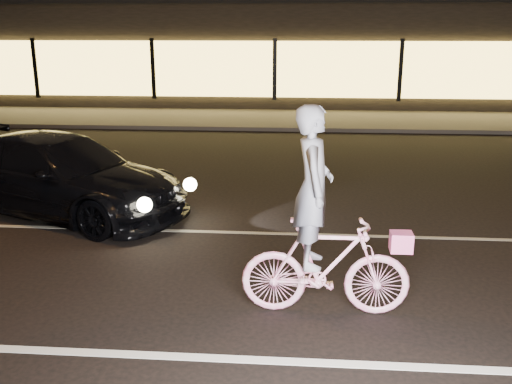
{
  "coord_description": "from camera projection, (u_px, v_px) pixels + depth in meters",
  "views": [
    {
      "loc": [
        0.99,
        -6.28,
        3.07
      ],
      "look_at": [
        0.44,
        0.6,
        1.07
      ],
      "focal_mm": 40.0,
      "sensor_mm": 36.0,
      "label": 1
    }
  ],
  "objects": [
    {
      "name": "ground",
      "position": [
        216.0,
        289.0,
        6.94
      ],
      "size": [
        90.0,
        90.0,
        0.0
      ],
      "primitive_type": "plane",
      "color": "black",
      "rests_on": "ground"
    },
    {
      "name": "lane_stripe_near",
      "position": [
        193.0,
        357.0,
        5.5
      ],
      "size": [
        60.0,
        0.12,
        0.01
      ],
      "primitive_type": "cube",
      "color": "silver",
      "rests_on": "ground"
    },
    {
      "name": "lane_stripe_far",
      "position": [
        235.0,
        232.0,
        8.85
      ],
      "size": [
        60.0,
        0.1,
        0.01
      ],
      "primitive_type": "cube",
      "color": "gray",
      "rests_on": "ground"
    },
    {
      "name": "sidewalk",
      "position": [
        272.0,
        119.0,
        19.37
      ],
      "size": [
        30.0,
        4.0,
        0.12
      ],
      "primitive_type": "cube",
      "color": "#383533",
      "rests_on": "ground"
    },
    {
      "name": "storefront",
      "position": [
        279.0,
        50.0,
        24.51
      ],
      "size": [
        25.4,
        8.42,
        4.2
      ],
      "color": "black",
      "rests_on": "ground"
    },
    {
      "name": "cyclist",
      "position": [
        322.0,
        243.0,
        6.15
      ],
      "size": [
        1.85,
        0.64,
        2.32
      ],
      "rotation": [
        0.0,
        0.0,
        1.57
      ],
      "color": "#F94391",
      "rests_on": "ground"
    },
    {
      "name": "sedan",
      "position": [
        60.0,
        175.0,
        9.64
      ],
      "size": [
        4.96,
        3.41,
        1.33
      ],
      "rotation": [
        0.0,
        0.0,
        1.2
      ],
      "color": "black",
      "rests_on": "ground"
    }
  ]
}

